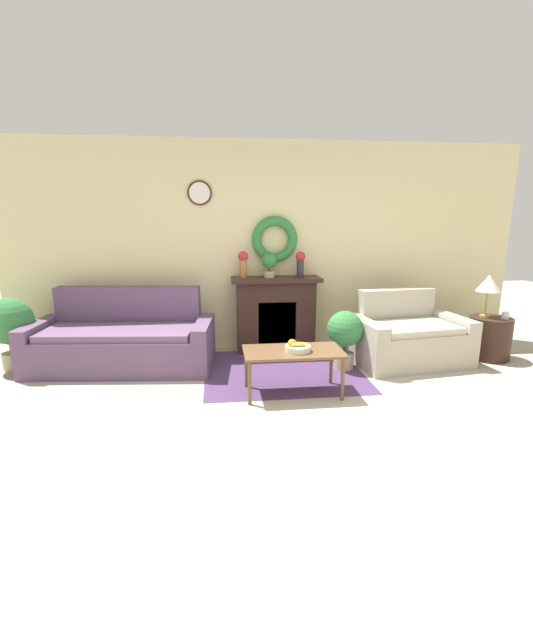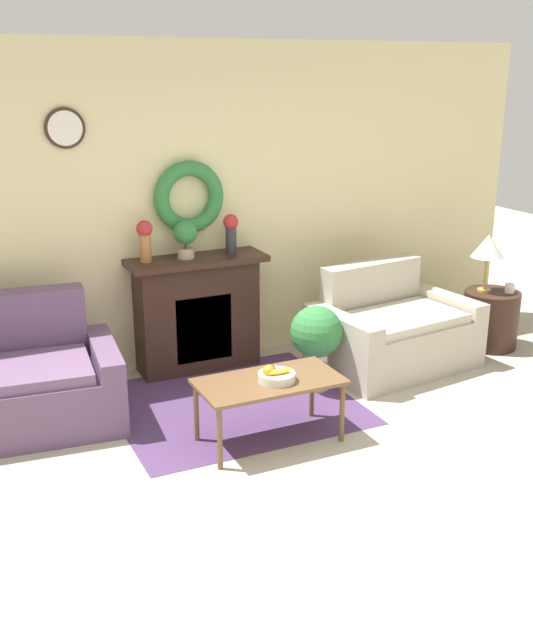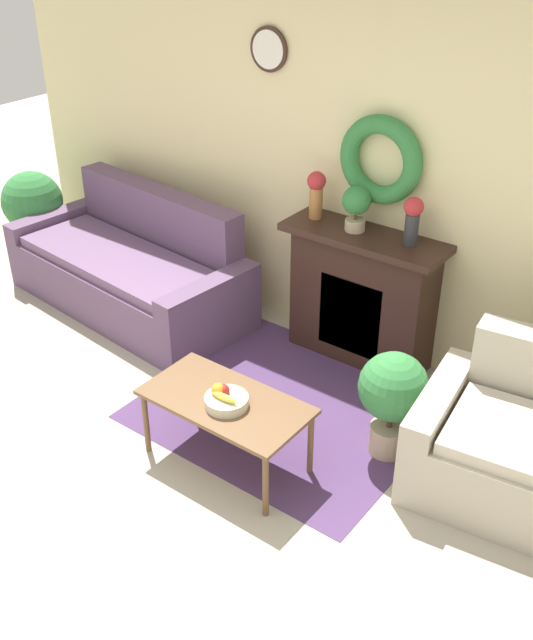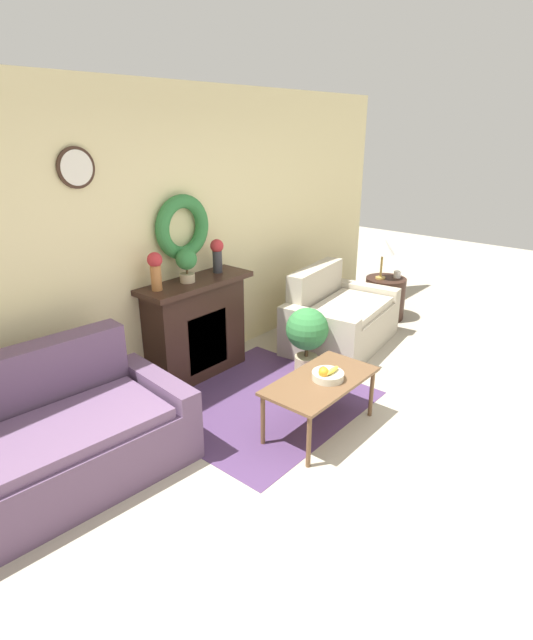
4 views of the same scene
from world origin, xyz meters
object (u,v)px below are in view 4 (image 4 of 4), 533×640
loveseat_right (339,319)px  side_table_by_loveseat (385,298)px  potted_plant_on_mantel (186,262)px  potted_plant_floor_by_loveseat (307,333)px  fireplace (196,328)px  table_lamp (383,246)px  vase_on_mantel_left (155,268)px  coffee_table (321,385)px  vase_on_mantel_right (217,253)px  couch_left (30,452)px  fruit_bowl (327,375)px  mug (397,274)px

loveseat_right → side_table_by_loveseat: (1.09, -0.00, -0.04)m
potted_plant_on_mantel → potted_plant_floor_by_loveseat: potted_plant_on_mantel is taller
fireplace → table_lamp: 2.68m
vase_on_mantel_left → potted_plant_floor_by_loveseat: bearing=-36.4°
coffee_table → potted_plant_on_mantel: bearing=92.3°
side_table_by_loveseat → vase_on_mantel_right: bearing=164.1°
loveseat_right → table_lamp: table_lamp is taller
couch_left → table_lamp: table_lamp is taller
fruit_bowl → potted_plant_on_mantel: (-0.09, 1.51, 0.67)m
fireplace → side_table_by_loveseat: 2.73m
vase_on_mantel_left → potted_plant_on_mantel: 0.34m
fireplace → mug: (2.75, -0.74, 0.07)m
side_table_by_loveseat → table_lamp: (-0.06, 0.05, 0.68)m
loveseat_right → vase_on_mantel_right: vase_on_mantel_right is taller
table_lamp → potted_plant_floor_by_loveseat: table_lamp is taller
loveseat_right → fruit_bowl: size_ratio=5.66×
side_table_by_loveseat → table_lamp: size_ratio=1.00×
coffee_table → mug: (2.78, 0.74, 0.16)m
coffee_table → side_table_by_loveseat: bearing=17.3°
couch_left → vase_on_mantel_left: 1.76m
fireplace → fruit_bowl: 1.52m
table_lamp → vase_on_mantel_left: size_ratio=1.56×
table_lamp → mug: size_ratio=6.02×
vase_on_mantel_left → loveseat_right: bearing=-18.5°
vase_on_mantel_left → coffee_table: bearing=-75.2°
vase_on_mantel_left → vase_on_mantel_right: (0.74, 0.00, -0.01)m
mug → vase_on_mantel_right: bearing=162.9°
potted_plant_on_mantel → fruit_bowl: bearing=-86.6°
side_table_by_loveseat → mug: (0.11, -0.09, 0.31)m
couch_left → coffee_table: bearing=-24.0°
coffee_table → vase_on_mantel_left: 1.73m
vase_on_mantel_right → table_lamp: bearing=-15.1°
fruit_bowl → potted_plant_on_mantel: bearing=93.4°
vase_on_mantel_left → potted_plant_on_mantel: (0.33, -0.02, -0.01)m
mug → couch_left: bearing=176.2°
table_lamp → potted_plant_floor_by_loveseat: 1.95m
coffee_table → fruit_bowl: bearing=-51.7°
fireplace → vase_on_mantel_right: 0.75m
vase_on_mantel_left → fruit_bowl: bearing=-74.5°
mug → potted_plant_on_mantel: bearing=165.6°
couch_left → potted_plant_floor_by_loveseat: couch_left is taller
fruit_bowl → vase_on_mantel_right: (0.32, 1.53, 0.68)m
loveseat_right → table_lamp: (1.03, 0.05, 0.64)m
couch_left → potted_plant_on_mantel: size_ratio=6.90×
side_table_by_loveseat → potted_plant_on_mantel: (-2.72, 0.64, 0.91)m
mug → potted_plant_on_mantel: (-2.84, 0.73, 0.60)m
mug → potted_plant_on_mantel: potted_plant_on_mantel is taller
loveseat_right → fruit_bowl: (-1.54, -0.87, 0.20)m
couch_left → potted_plant_on_mantel: bearing=18.6°
coffee_table → side_table_by_loveseat: (2.66, 0.83, -0.15)m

